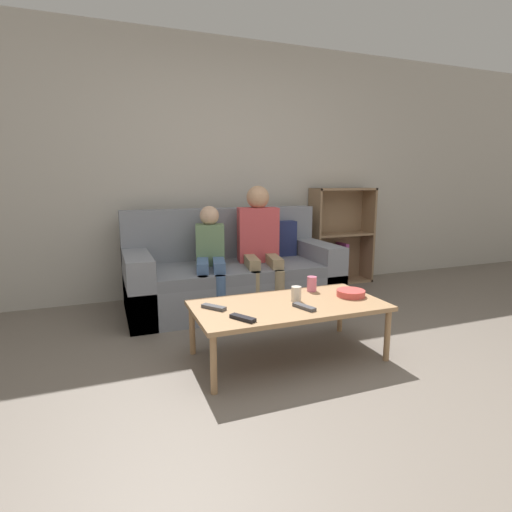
{
  "coord_description": "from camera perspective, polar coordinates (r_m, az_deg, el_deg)",
  "views": [
    {
      "loc": [
        -1.17,
        -1.66,
        1.19
      ],
      "look_at": [
        -0.05,
        1.25,
        0.6
      ],
      "focal_mm": 28.0,
      "sensor_mm": 36.0,
      "label": 1
    }
  ],
  "objects": [
    {
      "name": "cup_near",
      "position": [
        2.73,
        5.77,
        -5.41
      ],
      "size": [
        0.07,
        0.07,
        0.1
      ],
      "color": "silver",
      "rests_on": "coffee_table"
    },
    {
      "name": "couch",
      "position": [
        3.84,
        -3.4,
        -2.73
      ],
      "size": [
        1.96,
        0.89,
        0.92
      ],
      "color": "gray",
      "rests_on": "ground_plane"
    },
    {
      "name": "ground_plane",
      "position": [
        2.35,
        12.87,
        -19.93
      ],
      "size": [
        22.0,
        22.0,
        0.0
      ],
      "primitive_type": "plane",
      "color": "#70665B"
    },
    {
      "name": "tv_remote_2",
      "position": [
        2.59,
        -6.06,
        -7.29
      ],
      "size": [
        0.14,
        0.16,
        0.02
      ],
      "rotation": [
        0.0,
        0.0,
        0.66
      ],
      "color": "#47474C",
      "rests_on": "coffee_table"
    },
    {
      "name": "wall_back",
      "position": [
        4.29,
        -5.33,
        12.16
      ],
      "size": [
        12.0,
        0.06,
        2.6
      ],
      "color": "#B7B2A8",
      "rests_on": "ground_plane"
    },
    {
      "name": "bookshelf",
      "position": [
        4.77,
        11.33,
        1.49
      ],
      "size": [
        0.75,
        0.28,
        1.11
      ],
      "color": "#8E7051",
      "rests_on": "ground_plane"
    },
    {
      "name": "coffee_table",
      "position": [
        2.7,
        4.64,
        -7.39
      ],
      "size": [
        1.27,
        0.65,
        0.38
      ],
      "color": "#A87F56",
      "rests_on": "ground_plane"
    },
    {
      "name": "cup_far",
      "position": [
        2.99,
        7.98,
        -3.96
      ],
      "size": [
        0.07,
        0.07,
        0.11
      ],
      "color": "pink",
      "rests_on": "coffee_table"
    },
    {
      "name": "tv_remote_1",
      "position": [
        2.38,
        -1.91,
        -8.85
      ],
      "size": [
        0.13,
        0.17,
        0.02
      ],
      "rotation": [
        0.0,
        0.0,
        0.54
      ],
      "color": "black",
      "rests_on": "coffee_table"
    },
    {
      "name": "tv_remote_0",
      "position": [
        2.6,
        6.9,
        -7.24
      ],
      "size": [
        0.1,
        0.18,
        0.02
      ],
      "rotation": [
        0.0,
        0.0,
        0.32
      ],
      "color": "#47474C",
      "rests_on": "coffee_table"
    },
    {
      "name": "person_child",
      "position": [
        3.61,
        -6.53,
        0.43
      ],
      "size": [
        0.38,
        0.66,
        0.96
      ],
      "rotation": [
        0.0,
        0.0,
        -0.24
      ],
      "color": "#476693",
      "rests_on": "ground_plane"
    },
    {
      "name": "person_adult",
      "position": [
        3.77,
        0.48,
        2.67
      ],
      "size": [
        0.45,
        0.67,
        1.14
      ],
      "rotation": [
        0.0,
        0.0,
        -0.18
      ],
      "color": "#9E8966",
      "rests_on": "ground_plane"
    },
    {
      "name": "snack_bowl",
      "position": [
        2.92,
        13.39,
        -5.18
      ],
      "size": [
        0.2,
        0.2,
        0.05
      ],
      "color": "#DB4C47",
      "rests_on": "coffee_table"
    }
  ]
}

